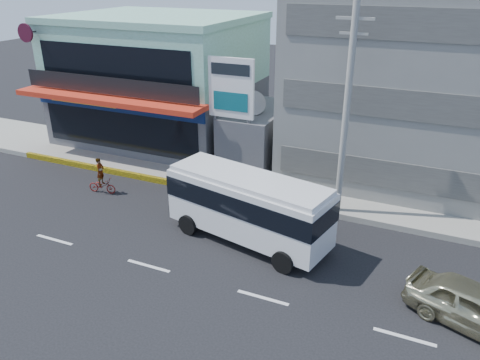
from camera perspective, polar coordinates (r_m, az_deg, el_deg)
name	(u,v)px	position (r m, az deg, el deg)	size (l,w,h in m)	color
ground	(149,266)	(19.73, -11.08, -10.25)	(120.00, 120.00, 0.00)	black
sidewalk	(327,192)	(25.51, 10.58, -1.42)	(70.00, 5.00, 0.30)	gray
shop_building	(161,82)	(33.12, -9.60, 11.69)	(12.40, 11.70, 8.00)	#444449
concrete_building	(454,52)	(28.34, 24.68, 13.99)	(16.00, 12.00, 14.00)	gray
gap_structure	(258,137)	(28.47, 2.27, 5.24)	(3.00, 6.00, 3.50)	#444449
satellite_dish	(253,112)	(27.04, 1.54, 8.26)	(1.50, 1.50, 0.15)	slate
billboard	(231,95)	(25.29, -1.08, 10.31)	(2.60, 0.18, 6.90)	gray
utility_pole_near	(346,114)	(21.63, 12.81, 7.89)	(1.60, 0.30, 10.00)	#999993
minibus	(248,203)	(20.16, 1.02, -2.84)	(7.72, 3.89, 3.09)	silver
sedan	(475,307)	(17.93, 26.77, -13.66)	(1.84, 4.57, 1.56)	beige
motorcycle_rider	(102,181)	(26.15, -16.52, -0.16)	(1.62, 0.78, 1.99)	#5F100D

